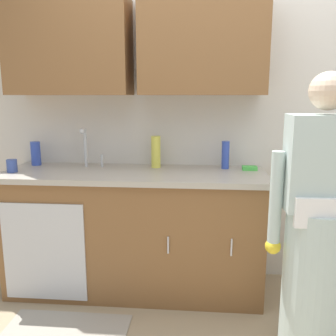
{
  "coord_description": "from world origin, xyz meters",
  "views": [
    {
      "loc": [
        -0.06,
        -1.93,
        1.5
      ],
      "look_at": [
        -0.28,
        0.55,
        1.0
      ],
      "focal_mm": 38.99,
      "sensor_mm": 36.0,
      "label": 1
    }
  ],
  "objects_px": {
    "person_at_sink": "(316,242)",
    "bottle_water_short": "(225,155)",
    "sink": "(86,172)",
    "bottle_dish_liquid": "(156,152)",
    "cup_by_sink": "(12,166)",
    "bottle_soap": "(36,153)",
    "sponge": "(250,168)"
  },
  "relations": [
    {
      "from": "bottle_dish_liquid",
      "to": "bottle_soap",
      "type": "bearing_deg",
      "value": 179.15
    },
    {
      "from": "sink",
      "to": "sponge",
      "type": "relative_size",
      "value": 4.55
    },
    {
      "from": "bottle_soap",
      "to": "cup_by_sink",
      "type": "xyz_separation_m",
      "value": [
        -0.05,
        -0.29,
        -0.05
      ]
    },
    {
      "from": "cup_by_sink",
      "to": "bottle_water_short",
      "type": "bearing_deg",
      "value": 9.83
    },
    {
      "from": "person_at_sink",
      "to": "bottle_water_short",
      "type": "bearing_deg",
      "value": 119.23
    },
    {
      "from": "cup_by_sink",
      "to": "sponge",
      "type": "bearing_deg",
      "value": 7.41
    },
    {
      "from": "sponge",
      "to": "person_at_sink",
      "type": "bearing_deg",
      "value": -70.35
    },
    {
      "from": "sink",
      "to": "cup_by_sink",
      "type": "height_order",
      "value": "sink"
    },
    {
      "from": "sink",
      "to": "sponge",
      "type": "xyz_separation_m",
      "value": [
        1.24,
        0.12,
        0.03
      ]
    },
    {
      "from": "sink",
      "to": "cup_by_sink",
      "type": "relative_size",
      "value": 5.32
    },
    {
      "from": "bottle_soap",
      "to": "sponge",
      "type": "relative_size",
      "value": 1.74
    },
    {
      "from": "bottle_soap",
      "to": "sponge",
      "type": "distance_m",
      "value": 1.71
    },
    {
      "from": "person_at_sink",
      "to": "cup_by_sink",
      "type": "bearing_deg",
      "value": 164.99
    },
    {
      "from": "sink",
      "to": "bottle_dish_liquid",
      "type": "bearing_deg",
      "value": 16.98
    },
    {
      "from": "bottle_water_short",
      "to": "cup_by_sink",
      "type": "height_order",
      "value": "bottle_water_short"
    },
    {
      "from": "bottle_soap",
      "to": "sponge",
      "type": "xyz_separation_m",
      "value": [
        1.71,
        -0.06,
        -0.08
      ]
    },
    {
      "from": "bottle_soap",
      "to": "sponge",
      "type": "height_order",
      "value": "bottle_soap"
    },
    {
      "from": "sink",
      "to": "bottle_soap",
      "type": "relative_size",
      "value": 2.62
    },
    {
      "from": "sink",
      "to": "bottle_soap",
      "type": "distance_m",
      "value": 0.51
    },
    {
      "from": "bottle_water_short",
      "to": "sponge",
      "type": "bearing_deg",
      "value": -13.73
    },
    {
      "from": "cup_by_sink",
      "to": "bottle_dish_liquid",
      "type": "bearing_deg",
      "value": 14.64
    },
    {
      "from": "person_at_sink",
      "to": "bottle_water_short",
      "type": "height_order",
      "value": "person_at_sink"
    },
    {
      "from": "person_at_sink",
      "to": "bottle_dish_liquid",
      "type": "distance_m",
      "value": 1.34
    },
    {
      "from": "bottle_dish_liquid",
      "to": "bottle_water_short",
      "type": "bearing_deg",
      "value": 0.24
    },
    {
      "from": "bottle_dish_liquid",
      "to": "sponge",
      "type": "xyz_separation_m",
      "value": [
        0.72,
        -0.04,
        -0.11
      ]
    },
    {
      "from": "sink",
      "to": "bottle_water_short",
      "type": "relative_size",
      "value": 2.34
    },
    {
      "from": "sink",
      "to": "bottle_water_short",
      "type": "bearing_deg",
      "value": 8.64
    },
    {
      "from": "person_at_sink",
      "to": "cup_by_sink",
      "type": "xyz_separation_m",
      "value": [
        -2.04,
        0.55,
        0.29
      ]
    },
    {
      "from": "bottle_soap",
      "to": "sponge",
      "type": "bearing_deg",
      "value": -1.91
    },
    {
      "from": "sink",
      "to": "cup_by_sink",
      "type": "xyz_separation_m",
      "value": [
        -0.52,
        -0.11,
        0.06
      ]
    },
    {
      "from": "bottle_soap",
      "to": "bottle_dish_liquid",
      "type": "xyz_separation_m",
      "value": [
        0.98,
        -0.01,
        0.03
      ]
    },
    {
      "from": "person_at_sink",
      "to": "bottle_water_short",
      "type": "distance_m",
      "value": 1.0
    }
  ]
}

